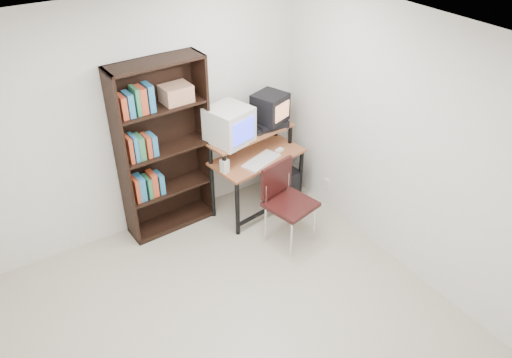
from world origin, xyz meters
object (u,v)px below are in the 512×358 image
crt_tv (270,107)px  school_chair (285,196)px  pc_tower (284,181)px  computer_desk (257,160)px  crt_monitor (229,125)px  bookshelf (162,147)px

crt_tv → school_chair: bearing=-132.3°
pc_tower → school_chair: (-0.47, -0.68, 0.37)m
computer_desk → school_chair: bearing=-103.1°
crt_monitor → school_chair: (0.25, -0.73, -0.59)m
crt_tv → bookshelf: bookshelf is taller
crt_monitor → school_chair: 0.97m
crt_monitor → crt_tv: (0.57, 0.06, 0.04)m
crt_monitor → school_chair: bearing=-86.8°
school_chair → bookshelf: 1.41m
school_chair → crt_tv: bearing=55.0°
crt_tv → bookshelf: (-1.28, 0.16, -0.20)m
computer_desk → bookshelf: size_ratio=0.58×
computer_desk → pc_tower: bearing=-4.2°
school_chair → bookshelf: bookshelf is taller
pc_tower → computer_desk: bearing=-179.5°
crt_monitor → school_chair: crt_monitor is taller
crt_tv → pc_tower: size_ratio=0.97×
school_chair → bookshelf: size_ratio=0.47×
crt_monitor → pc_tower: (0.72, -0.05, -0.96)m
pc_tower → bookshelf: bearing=165.4°
crt_tv → computer_desk: bearing=-172.9°
pc_tower → crt_monitor: bearing=172.1°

